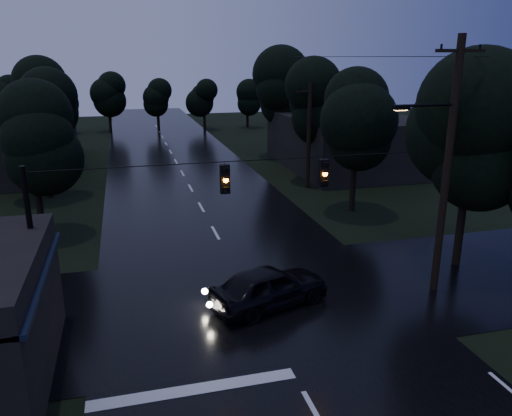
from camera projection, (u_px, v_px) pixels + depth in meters
name	position (u px, v px, depth m)	size (l,w,h in m)	color
main_road	(191.00, 188.00, 36.35)	(12.00, 120.00, 0.02)	black
cross_street	(252.00, 299.00, 19.70)	(60.00, 9.00, 0.02)	black
building_far_right	(346.00, 142.00, 42.85)	(10.00, 14.00, 4.40)	black
building_far_left	(5.00, 141.00, 41.44)	(10.00, 16.00, 5.00)	black
utility_pole_main	(446.00, 164.00, 19.07)	(3.50, 0.30, 10.00)	black
utility_pole_far	(309.00, 135.00, 35.41)	(2.00, 0.30, 7.50)	black
anchor_pole_left	(34.00, 257.00, 16.07)	(0.18, 0.18, 6.00)	black
span_signals	(274.00, 175.00, 17.38)	(15.00, 0.37, 1.12)	black
tree_corner_near	(472.00, 135.00, 21.34)	(4.48, 4.48, 9.44)	black
tree_left_a	(31.00, 138.00, 25.22)	(3.92, 3.92, 8.26)	black
tree_left_b	(40.00, 114.00, 32.36)	(4.20, 4.20, 8.85)	black
tree_left_c	(49.00, 97.00, 41.35)	(4.48, 4.48, 9.44)	black
tree_right_a	(357.00, 120.00, 29.53)	(4.20, 4.20, 8.85)	black
tree_right_b	(317.00, 102.00, 36.97)	(4.48, 4.48, 9.44)	black
tree_right_c	(283.00, 89.00, 46.25)	(4.76, 4.76, 10.03)	black
car	(269.00, 286.00, 18.99)	(1.90, 4.73, 1.61)	black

